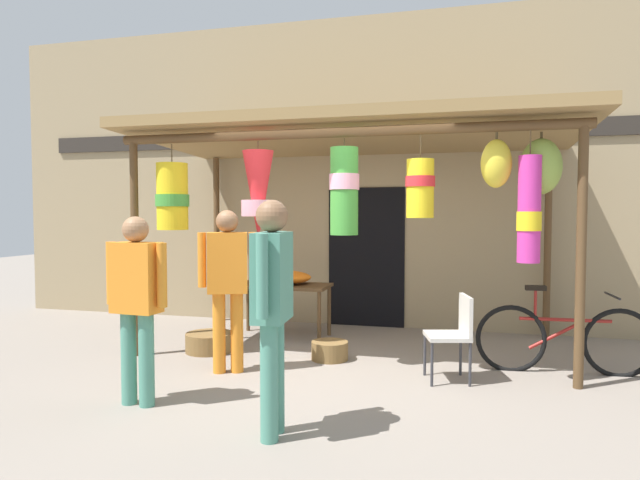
{
  "coord_description": "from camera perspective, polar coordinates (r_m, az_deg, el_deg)",
  "views": [
    {
      "loc": [
        1.36,
        -5.53,
        1.64
      ],
      "look_at": [
        -0.31,
        0.86,
        1.31
      ],
      "focal_mm": 31.09,
      "sensor_mm": 36.0,
      "label": 1
    }
  ],
  "objects": [
    {
      "name": "display_table",
      "position": [
        7.32,
        -3.97,
        -5.19
      ],
      "size": [
        1.26,
        0.62,
        0.7
      ],
      "color": "brown",
      "rests_on": "ground_plane"
    },
    {
      "name": "folding_chair",
      "position": [
        5.61,
        13.72,
        -8.96
      ],
      "size": [
        0.49,
        0.49,
        0.84
      ],
      "color": "beige",
      "rests_on": "ground_plane"
    },
    {
      "name": "flower_heap_on_table",
      "position": [
        7.31,
        -4.0,
        -3.82
      ],
      "size": [
        0.83,
        0.58,
        0.18
      ],
      "color": "orange",
      "rests_on": "display_table"
    },
    {
      "name": "customer_foreground",
      "position": [
        4.96,
        -18.36,
        -5.36
      ],
      "size": [
        0.59,
        0.25,
        1.61
      ],
      "color": "#4C8E7A",
      "rests_on": "ground_plane"
    },
    {
      "name": "parked_bicycle",
      "position": [
        6.25,
        23.8,
        -9.35
      ],
      "size": [
        1.75,
        0.44,
        0.92
      ],
      "color": "black",
      "rests_on": "ground_plane"
    },
    {
      "name": "shopper_by_bananas",
      "position": [
        4.04,
        -4.94,
        -5.86
      ],
      "size": [
        0.25,
        0.59,
        1.74
      ],
      "color": "#4C8E7A",
      "rests_on": "ground_plane"
    },
    {
      "name": "wicker_basket_by_table",
      "position": [
        6.3,
        1.0,
        -11.3
      ],
      "size": [
        0.41,
        0.41,
        0.21
      ],
      "primitive_type": "cylinder",
      "color": "brown",
      "rests_on": "ground_plane"
    },
    {
      "name": "vendor_in_orange",
      "position": [
        5.73,
        -9.49,
        -3.77
      ],
      "size": [
        0.55,
        0.36,
        1.67
      ],
      "color": "orange",
      "rests_on": "ground_plane"
    },
    {
      "name": "wicker_basket_spare",
      "position": [
        6.78,
        -11.32,
        -10.28
      ],
      "size": [
        0.56,
        0.56,
        0.22
      ],
      "primitive_type": "cylinder",
      "color": "brown",
      "rests_on": "ground_plane"
    },
    {
      "name": "shop_facade",
      "position": [
        8.13,
        5.05,
        6.87
      ],
      "size": [
        11.5,
        0.29,
        4.43
      ],
      "color": "#9E8966",
      "rests_on": "ground_plane"
    },
    {
      "name": "market_stall_canopy",
      "position": [
        6.56,
        3.29,
        9.2
      ],
      "size": [
        5.18,
        2.65,
        2.69
      ],
      "color": "brown",
      "rests_on": "ground_plane"
    },
    {
      "name": "ground_plane",
      "position": [
        5.93,
        0.85,
        -13.24
      ],
      "size": [
        30.0,
        30.0,
        0.0
      ],
      "primitive_type": "plane",
      "color": "gray"
    }
  ]
}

